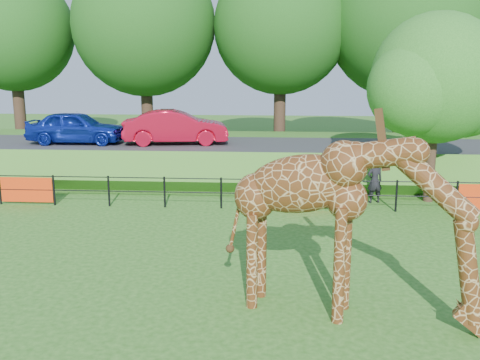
{
  "coord_description": "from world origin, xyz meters",
  "views": [
    {
      "loc": [
        1.97,
        -10.01,
        4.85
      ],
      "look_at": [
        0.99,
        3.4,
        2.0
      ],
      "focal_mm": 40.0,
      "sensor_mm": 36.0,
      "label": 1
    }
  ],
  "objects_px": {
    "tree_east": "(439,83)",
    "giraffe": "(352,228)",
    "car_blue": "(76,127)",
    "visitor": "(375,181)",
    "car_red": "(176,127)"
  },
  "relations": [
    {
      "from": "tree_east",
      "to": "giraffe",
      "type": "bearing_deg",
      "value": -113.42
    },
    {
      "from": "car_blue",
      "to": "visitor",
      "type": "bearing_deg",
      "value": -110.06
    },
    {
      "from": "giraffe",
      "to": "car_blue",
      "type": "distance_m",
      "value": 17.32
    },
    {
      "from": "car_blue",
      "to": "tree_east",
      "type": "xyz_separation_m",
      "value": [
        14.83,
        -3.99,
        2.12
      ]
    },
    {
      "from": "visitor",
      "to": "giraffe",
      "type": "bearing_deg",
      "value": 60.29
    },
    {
      "from": "car_red",
      "to": "visitor",
      "type": "relative_size",
      "value": 2.89
    },
    {
      "from": "giraffe",
      "to": "car_red",
      "type": "relative_size",
      "value": 1.09
    },
    {
      "from": "car_red",
      "to": "tree_east",
      "type": "relative_size",
      "value": 0.69
    },
    {
      "from": "car_red",
      "to": "visitor",
      "type": "xyz_separation_m",
      "value": [
        8.14,
        -4.57,
        -1.38
      ]
    },
    {
      "from": "car_blue",
      "to": "tree_east",
      "type": "height_order",
      "value": "tree_east"
    },
    {
      "from": "giraffe",
      "to": "tree_east",
      "type": "bearing_deg",
      "value": 83.08
    },
    {
      "from": "car_blue",
      "to": "car_red",
      "type": "height_order",
      "value": "car_red"
    },
    {
      "from": "car_red",
      "to": "car_blue",
      "type": "bearing_deg",
      "value": 82.94
    },
    {
      "from": "car_blue",
      "to": "tree_east",
      "type": "relative_size",
      "value": 0.64
    },
    {
      "from": "car_blue",
      "to": "visitor",
      "type": "xyz_separation_m",
      "value": [
        12.7,
        -4.41,
        -1.35
      ]
    }
  ]
}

